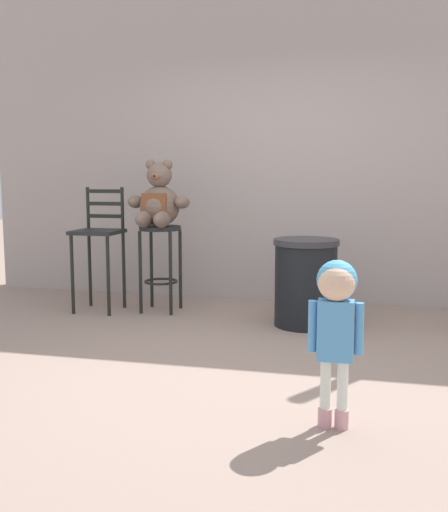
% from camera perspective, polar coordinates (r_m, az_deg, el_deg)
% --- Properties ---
extents(ground_plane, '(24.00, 24.00, 0.00)m').
position_cam_1_polar(ground_plane, '(4.04, 1.09, -10.52)').
color(ground_plane, gray).
extents(building_wall, '(6.40, 0.30, 3.60)m').
position_cam_1_polar(building_wall, '(6.14, 5.84, 12.64)').
color(building_wall, '#A79C98').
rests_on(building_wall, ground_plane).
extents(bar_stool_with_teddy, '(0.39, 0.39, 0.81)m').
position_cam_1_polar(bar_stool_with_teddy, '(5.53, -6.23, 0.51)').
color(bar_stool_with_teddy, black).
rests_on(bar_stool_with_teddy, ground_plane).
extents(teddy_bear, '(0.59, 0.53, 0.62)m').
position_cam_1_polar(teddy_bear, '(5.46, -6.41, 5.27)').
color(teddy_bear, '#6D594D').
rests_on(teddy_bear, bar_stool_with_teddy).
extents(child_walking, '(0.27, 0.22, 0.86)m').
position_cam_1_polar(child_walking, '(2.95, 10.89, -4.94)').
color(child_walking, '#CE959E').
rests_on(child_walking, ground_plane).
extents(trash_bin, '(0.55, 0.55, 0.75)m').
position_cam_1_polar(trash_bin, '(5.02, 7.97, -2.56)').
color(trash_bin, black).
rests_on(trash_bin, ground_plane).
extents(bar_chair_empty, '(0.42, 0.42, 1.17)m').
position_cam_1_polar(bar_chair_empty, '(5.64, -12.12, 1.66)').
color(bar_chair_empty, black).
rests_on(bar_chair_empty, ground_plane).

